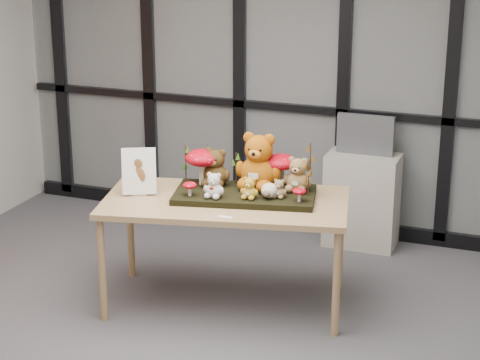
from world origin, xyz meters
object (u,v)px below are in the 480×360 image
at_px(cabinet, 362,200).
at_px(sign_holder, 139,173).
at_px(bear_beige_small, 279,187).
at_px(bear_pooh_yellow, 259,158).
at_px(bear_small_yellow, 250,187).
at_px(diorama_tray, 245,195).
at_px(monitor, 365,135).
at_px(mushroom_back_right, 280,169).
at_px(display_table, 226,209).
at_px(mushroom_front_right, 299,194).
at_px(bear_brown_medium, 216,165).
at_px(bear_white_bow, 214,184).
at_px(bear_tan_back, 298,172).
at_px(mushroom_front_left, 190,188).
at_px(mushroom_back_left, 203,165).
at_px(plush_cream_hedgehog, 269,190).

bearing_deg(cabinet, sign_holder, -128.87).
bearing_deg(bear_beige_small, bear_pooh_yellow, 130.17).
bearing_deg(bear_small_yellow, diorama_tray, 111.37).
distance_m(diorama_tray, monitor, 1.44).
distance_m(mushroom_back_right, cabinet, 1.29).
distance_m(display_table, bear_pooh_yellow, 0.42).
xyz_separation_m(bear_small_yellow, mushroom_front_right, (0.33, 0.06, -0.03)).
height_order(diorama_tray, bear_brown_medium, bear_brown_medium).
relative_size(diorama_tray, bear_beige_small, 6.72).
height_order(mushroom_back_right, cabinet, mushroom_back_right).
bearing_deg(bear_white_bow, monitor, 53.23).
xyz_separation_m(bear_white_bow, bear_beige_small, (0.41, 0.15, -0.02)).
xyz_separation_m(mushroom_back_right, sign_holder, (-0.89, -0.39, -0.01)).
bearing_deg(bear_tan_back, mushroom_front_right, -82.96).
bearing_deg(mushroom_back_right, mushroom_front_left, -141.85).
bearing_deg(bear_white_bow, bear_pooh_yellow, 42.28).
relative_size(bear_small_yellow, mushroom_front_left, 1.52).
bearing_deg(monitor, mushroom_back_right, -106.35).
height_order(bear_beige_small, mushroom_back_left, mushroom_back_left).
distance_m(diorama_tray, mushroom_back_right, 0.31).
relative_size(mushroom_front_right, cabinet, 0.13).
distance_m(bear_small_yellow, monitor, 1.51).
bearing_deg(plush_cream_hedgehog, mushroom_back_right, 78.77).
height_order(bear_brown_medium, cabinet, bear_brown_medium).
height_order(mushroom_back_left, cabinet, mushroom_back_left).
distance_m(bear_brown_medium, monitor, 1.48).
bearing_deg(bear_pooh_yellow, bear_small_yellow, -98.02).
xyz_separation_m(bear_white_bow, mushroom_back_right, (0.34, 0.37, 0.03)).
distance_m(plush_cream_hedgehog, mushroom_front_right, 0.21).
xyz_separation_m(bear_brown_medium, mushroom_front_left, (-0.08, -0.27, -0.09)).
height_order(display_table, bear_small_yellow, bear_small_yellow).
distance_m(display_table, plush_cream_hedgehog, 0.34).
height_order(sign_holder, cabinet, sign_holder).
distance_m(display_table, bear_small_yellow, 0.26).
xyz_separation_m(mushroom_back_right, mushroom_front_left, (-0.51, -0.40, -0.07)).
relative_size(mushroom_back_right, mushroom_front_right, 2.48).
bearing_deg(mushroom_back_left, plush_cream_hedgehog, -11.68).
relative_size(plush_cream_hedgehog, mushroom_back_right, 0.44).
relative_size(display_table, mushroom_back_left, 6.52).
distance_m(bear_pooh_yellow, bear_tan_back, 0.28).
relative_size(bear_white_bow, mushroom_front_right, 1.85).
bearing_deg(plush_cream_hedgehog, bear_small_yellow, -166.96).
bearing_deg(diorama_tray, monitor, 56.03).
bearing_deg(mushroom_front_left, sign_holder, 179.38).
bearing_deg(mushroom_back_left, mushroom_back_right, 15.03).
bearing_deg(plush_cream_hedgehog, bear_beige_small, 14.81).
distance_m(bear_pooh_yellow, mushroom_front_left, 0.52).
bearing_deg(mushroom_back_right, bear_brown_medium, -163.65).
height_order(mushroom_front_left, monitor, monitor).
xyz_separation_m(mushroom_back_right, cabinet, (0.33, 1.12, -0.56)).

